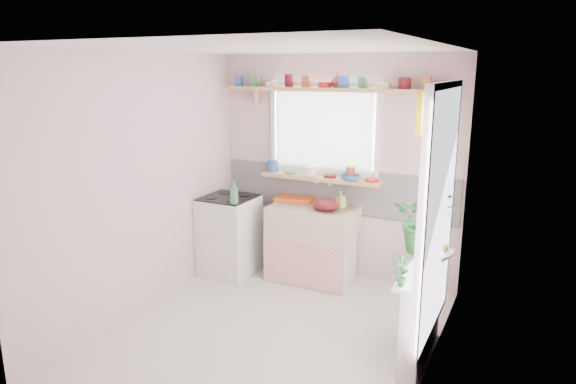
% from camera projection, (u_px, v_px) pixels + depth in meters
% --- Properties ---
extents(room, '(3.20, 3.20, 3.20)m').
position_uv_depth(room, '(374.00, 175.00, 4.81)').
color(room, silver).
rests_on(room, ground).
extents(sink_unit, '(0.95, 0.65, 1.11)m').
position_uv_depth(sink_unit, '(313.00, 243.00, 5.76)').
color(sink_unit, white).
rests_on(sink_unit, ground).
extents(cooker, '(0.58, 0.58, 0.93)m').
position_uv_depth(cooker, '(229.00, 235.00, 5.95)').
color(cooker, white).
rests_on(cooker, ground).
extents(radiator_ledge, '(0.22, 0.95, 0.78)m').
position_uv_depth(radiator_ledge, '(421.00, 313.00, 4.19)').
color(radiator_ledge, white).
rests_on(radiator_ledge, ground).
extents(windowsill, '(1.40, 0.22, 0.04)m').
position_uv_depth(windowsill, '(320.00, 178.00, 5.75)').
color(windowsill, tan).
rests_on(windowsill, room).
extents(pine_shelf, '(2.52, 0.24, 0.04)m').
position_uv_depth(pine_shelf, '(334.00, 90.00, 5.45)').
color(pine_shelf, tan).
rests_on(pine_shelf, room).
extents(shelf_crockery, '(2.47, 0.11, 0.12)m').
position_uv_depth(shelf_crockery, '(330.00, 82.00, 5.45)').
color(shelf_crockery, '#3359A5').
rests_on(shelf_crockery, pine_shelf).
extents(sill_crockery, '(1.35, 0.11, 0.12)m').
position_uv_depth(sill_crockery, '(316.00, 171.00, 5.76)').
color(sill_crockery, '#3359A5').
rests_on(sill_crockery, windowsill).
extents(dish_tray, '(0.47, 0.37, 0.04)m').
position_uv_depth(dish_tray, '(296.00, 198.00, 5.96)').
color(dish_tray, '#F05615').
rests_on(dish_tray, sink_unit).
extents(colander, '(0.35, 0.35, 0.13)m').
position_uv_depth(colander, '(326.00, 205.00, 5.51)').
color(colander, '#5A0F15').
rests_on(colander, sink_unit).
extents(jade_plant, '(0.57, 0.50, 0.59)m').
position_uv_depth(jade_plant, '(426.00, 220.00, 4.42)').
color(jade_plant, '#266127').
rests_on(jade_plant, radiator_ledge).
extents(fruit_bowl, '(0.35, 0.35, 0.07)m').
position_uv_depth(fruit_bowl, '(435.00, 255.00, 4.32)').
color(fruit_bowl, white).
rests_on(fruit_bowl, radiator_ledge).
extents(herb_pot, '(0.14, 0.11, 0.23)m').
position_uv_depth(herb_pot, '(401.00, 272.00, 3.76)').
color(herb_pot, '#265F2B').
rests_on(herb_pot, radiator_ledge).
extents(soap_bottle_sink, '(0.10, 0.11, 0.18)m').
position_uv_depth(soap_bottle_sink, '(341.00, 199.00, 5.64)').
color(soap_bottle_sink, '#CFD45E').
rests_on(soap_bottle_sink, sink_unit).
extents(sill_cup, '(0.14, 0.14, 0.09)m').
position_uv_depth(sill_cup, '(311.00, 173.00, 5.72)').
color(sill_cup, white).
rests_on(sill_cup, windowsill).
extents(sill_bowl, '(0.24, 0.24, 0.07)m').
position_uv_depth(sill_bowl, '(350.00, 178.00, 5.53)').
color(sill_bowl, '#3561AD').
rests_on(sill_bowl, windowsill).
extents(shelf_vase, '(0.19, 0.19, 0.15)m').
position_uv_depth(shelf_vase, '(337.00, 80.00, 5.47)').
color(shelf_vase, '#93362D').
rests_on(shelf_vase, pine_shelf).
extents(cooker_bottle, '(0.10, 0.10, 0.25)m').
position_uv_depth(cooker_bottle, '(234.00, 192.00, 5.53)').
color(cooker_bottle, '#42854D').
rests_on(cooker_bottle, cooker).
extents(fruit, '(0.20, 0.14, 0.10)m').
position_uv_depth(fruit, '(436.00, 248.00, 4.31)').
color(fruit, orange).
rests_on(fruit, fruit_bowl).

